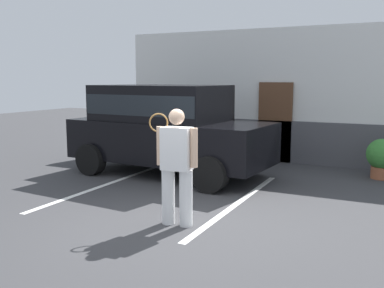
% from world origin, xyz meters
% --- Properties ---
extents(ground_plane, '(40.00, 40.00, 0.00)m').
position_xyz_m(ground_plane, '(0.00, 0.00, 0.00)').
color(ground_plane, '#38383A').
extents(parking_stripe_0, '(0.12, 4.40, 0.01)m').
position_xyz_m(parking_stripe_0, '(-2.54, 1.50, 0.00)').
color(parking_stripe_0, silver).
rests_on(parking_stripe_0, ground_plane).
extents(parking_stripe_1, '(0.12, 4.40, 0.01)m').
position_xyz_m(parking_stripe_1, '(0.41, 1.50, 0.00)').
color(parking_stripe_1, silver).
rests_on(parking_stripe_1, ground_plane).
extents(house_frontage, '(8.97, 0.40, 3.50)m').
position_xyz_m(house_frontage, '(-0.00, 5.82, 1.65)').
color(house_frontage, white).
rests_on(house_frontage, ground_plane).
extents(parked_suv, '(4.73, 2.45, 2.05)m').
position_xyz_m(parked_suv, '(-1.91, 2.99, 1.15)').
color(parked_suv, black).
rests_on(parked_suv, ground_plane).
extents(tennis_player_man, '(0.79, 0.31, 1.76)m').
position_xyz_m(tennis_player_man, '(-0.02, -0.02, 0.92)').
color(tennis_player_man, white).
rests_on(tennis_player_man, ground_plane).
extents(potted_plant_by_porch, '(0.67, 0.67, 0.89)m').
position_xyz_m(potted_plant_by_porch, '(2.58, 4.70, 0.49)').
color(potted_plant_by_porch, '#9E5638').
rests_on(potted_plant_by_porch, ground_plane).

